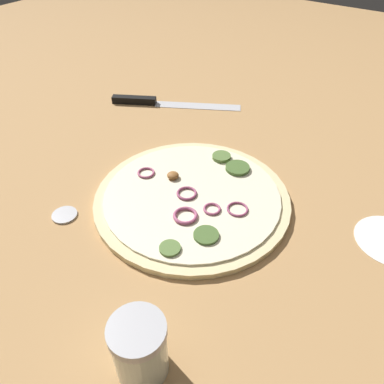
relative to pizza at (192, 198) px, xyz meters
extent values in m
plane|color=tan|center=(0.00, 0.00, -0.01)|extent=(3.00, 3.00, 0.00)
cylinder|color=beige|center=(0.00, 0.00, 0.00)|extent=(0.36, 0.36, 0.01)
cylinder|color=#EFE5C1|center=(0.00, 0.00, 0.01)|extent=(0.32, 0.32, 0.00)
torus|color=#934266|center=(0.01, -0.01, 0.01)|extent=(0.04, 0.04, 0.00)
torus|color=#A34C70|center=(0.05, 0.02, 0.01)|extent=(0.04, 0.04, 0.01)
torus|color=#A34C70|center=(0.01, 0.05, 0.01)|extent=(0.03, 0.03, 0.00)
ellipsoid|color=brown|center=(-0.02, -0.06, 0.01)|extent=(0.02, 0.02, 0.01)
cylinder|color=#47662D|center=(-0.11, 0.03, 0.01)|extent=(0.05, 0.05, 0.01)
torus|color=#A34C70|center=(0.00, -0.11, 0.01)|extent=(0.03, 0.03, 0.00)
torus|color=#934266|center=(-0.01, 0.09, 0.01)|extent=(0.04, 0.04, 0.00)
cylinder|color=#567538|center=(0.13, 0.05, 0.01)|extent=(0.03, 0.03, 0.00)
cylinder|color=#47662D|center=(0.07, 0.08, 0.01)|extent=(0.04, 0.04, 0.00)
cylinder|color=#567538|center=(-0.13, -0.02, 0.01)|extent=(0.04, 0.04, 0.01)
cube|color=silver|center=(-0.31, -0.20, -0.01)|extent=(0.14, 0.21, 0.00)
cube|color=black|center=(-0.23, -0.35, 0.00)|extent=(0.07, 0.11, 0.02)
cylinder|color=silver|center=(0.29, 0.13, 0.03)|extent=(0.06, 0.06, 0.08)
cylinder|color=#B2B2B7|center=(0.29, 0.13, 0.08)|extent=(0.07, 0.07, 0.01)
cylinder|color=#B2B2B7|center=(0.16, -0.16, 0.00)|extent=(0.04, 0.04, 0.01)
camera|label=1|loc=(0.42, 0.29, 0.45)|focal=35.00mm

